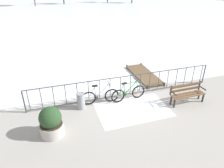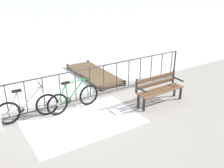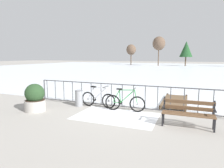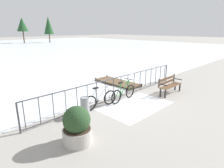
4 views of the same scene
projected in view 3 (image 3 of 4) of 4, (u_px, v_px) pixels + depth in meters
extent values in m
plane|color=#9E9991|center=(128.00, 109.00, 8.47)|extent=(160.00, 160.00, 0.00)
cube|color=silver|center=(175.00, 69.00, 34.57)|extent=(80.00, 56.00, 0.03)
cube|color=white|center=(116.00, 116.00, 7.40)|extent=(3.10, 1.95, 0.01)
cylinder|color=#38383D|center=(128.00, 85.00, 8.32)|extent=(9.00, 0.04, 0.04)
cylinder|color=#38383D|center=(128.00, 107.00, 8.46)|extent=(9.00, 0.04, 0.04)
cylinder|color=#38383D|center=(45.00, 90.00, 10.05)|extent=(0.06, 0.06, 1.05)
cylinder|color=#38383D|center=(47.00, 90.00, 9.98)|extent=(0.03, 0.03, 0.97)
cylinder|color=#38383D|center=(55.00, 90.00, 9.79)|extent=(0.03, 0.03, 0.97)
cylinder|color=#38383D|center=(64.00, 91.00, 9.60)|extent=(0.03, 0.03, 0.97)
cylinder|color=#38383D|center=(73.00, 92.00, 9.41)|extent=(0.03, 0.03, 0.97)
cylinder|color=#38383D|center=(82.00, 92.00, 9.23)|extent=(0.03, 0.03, 0.97)
cylinder|color=#38383D|center=(91.00, 93.00, 9.04)|extent=(0.03, 0.03, 0.97)
cylinder|color=#38383D|center=(101.00, 94.00, 8.85)|extent=(0.03, 0.03, 0.97)
cylinder|color=#38383D|center=(111.00, 95.00, 8.67)|extent=(0.03, 0.03, 0.97)
cylinder|color=#38383D|center=(122.00, 96.00, 8.48)|extent=(0.03, 0.03, 0.97)
cylinder|color=#38383D|center=(133.00, 96.00, 8.29)|extent=(0.03, 0.03, 0.97)
cylinder|color=#38383D|center=(145.00, 97.00, 8.11)|extent=(0.03, 0.03, 0.97)
cylinder|color=#38383D|center=(158.00, 98.00, 7.92)|extent=(0.03, 0.03, 0.97)
cylinder|color=#38383D|center=(170.00, 99.00, 7.73)|extent=(0.03, 0.03, 0.97)
cylinder|color=#38383D|center=(184.00, 100.00, 7.55)|extent=(0.03, 0.03, 0.97)
cylinder|color=#38383D|center=(198.00, 102.00, 7.36)|extent=(0.03, 0.03, 0.97)
cylinder|color=#38383D|center=(213.00, 103.00, 7.17)|extent=(0.03, 0.03, 0.97)
torus|color=black|center=(88.00, 99.00, 8.89)|extent=(0.66, 0.10, 0.66)
cylinder|color=gray|center=(88.00, 99.00, 8.89)|extent=(0.08, 0.07, 0.08)
torus|color=black|center=(109.00, 101.00, 8.44)|extent=(0.66, 0.10, 0.66)
cylinder|color=gray|center=(109.00, 101.00, 8.44)|extent=(0.08, 0.07, 0.08)
cylinder|color=#B2B2B7|center=(94.00, 93.00, 8.72)|extent=(0.08, 0.04, 0.53)
cylinder|color=#B2B2B7|center=(100.00, 94.00, 8.58)|extent=(0.61, 0.08, 0.59)
cylinder|color=#B2B2B7|center=(100.00, 88.00, 8.55)|extent=(0.63, 0.08, 0.07)
cylinder|color=#B2B2B7|center=(91.00, 99.00, 8.82)|extent=(0.34, 0.05, 0.05)
cylinder|color=#B2B2B7|center=(91.00, 93.00, 8.79)|extent=(0.32, 0.05, 0.56)
cylinder|color=#B2B2B7|center=(107.00, 94.00, 8.43)|extent=(0.16, 0.04, 0.59)
cube|color=black|center=(93.00, 87.00, 8.68)|extent=(0.25, 0.12, 0.05)
cylinder|color=black|center=(106.00, 87.00, 8.41)|extent=(0.06, 0.52, 0.03)
cylinder|color=black|center=(94.00, 99.00, 8.74)|extent=(0.18, 0.03, 0.18)
torus|color=black|center=(113.00, 102.00, 8.21)|extent=(0.66, 0.12, 0.66)
cylinder|color=gray|center=(113.00, 102.00, 8.21)|extent=(0.08, 0.07, 0.08)
torus|color=black|center=(137.00, 104.00, 7.90)|extent=(0.66, 0.12, 0.66)
cylinder|color=gray|center=(137.00, 104.00, 7.90)|extent=(0.08, 0.07, 0.08)
cylinder|color=#2D843D|center=(120.00, 96.00, 8.08)|extent=(0.08, 0.04, 0.53)
cylinder|color=#2D843D|center=(127.00, 96.00, 7.98)|extent=(0.61, 0.09, 0.59)
cylinder|color=#2D843D|center=(127.00, 90.00, 7.95)|extent=(0.63, 0.09, 0.07)
cylinder|color=#2D843D|center=(117.00, 102.00, 8.16)|extent=(0.34, 0.06, 0.05)
cylinder|color=#2D843D|center=(116.00, 96.00, 8.13)|extent=(0.32, 0.06, 0.56)
cylinder|color=#2D843D|center=(136.00, 97.00, 7.88)|extent=(0.16, 0.05, 0.59)
cube|color=black|center=(119.00, 89.00, 8.04)|extent=(0.25, 0.12, 0.05)
cylinder|color=black|center=(135.00, 89.00, 7.85)|extent=(0.07, 0.52, 0.03)
cylinder|color=black|center=(120.00, 103.00, 8.11)|extent=(0.18, 0.04, 0.18)
cube|color=brown|center=(188.00, 113.00, 6.31)|extent=(1.60, 0.11, 0.04)
cube|color=brown|center=(188.00, 114.00, 6.16)|extent=(1.60, 0.11, 0.04)
cube|color=brown|center=(188.00, 116.00, 6.02)|extent=(1.60, 0.11, 0.04)
cube|color=brown|center=(188.00, 108.00, 6.37)|extent=(1.60, 0.06, 0.12)
cube|color=brown|center=(188.00, 102.00, 6.35)|extent=(1.60, 0.06, 0.12)
cube|color=black|center=(215.00, 125.00, 5.80)|extent=(0.05, 0.06, 0.44)
cube|color=black|center=(214.00, 123.00, 6.04)|extent=(0.05, 0.06, 0.44)
cube|color=black|center=(214.00, 108.00, 6.09)|extent=(0.05, 0.04, 0.45)
cube|color=black|center=(215.00, 111.00, 5.86)|extent=(0.04, 0.40, 0.04)
cube|color=black|center=(163.00, 119.00, 6.35)|extent=(0.05, 0.06, 0.44)
cube|color=black|center=(164.00, 117.00, 6.59)|extent=(0.05, 0.06, 0.44)
cube|color=black|center=(164.00, 103.00, 6.64)|extent=(0.05, 0.04, 0.45)
cube|color=black|center=(164.00, 106.00, 6.41)|extent=(0.04, 0.40, 0.04)
cylinder|color=#ADA8A0|center=(35.00, 105.00, 8.13)|extent=(0.85, 0.85, 0.45)
cylinder|color=#38281E|center=(35.00, 100.00, 8.10)|extent=(0.79, 0.79, 0.02)
sphere|color=#264223|center=(35.00, 93.00, 8.06)|extent=(0.79, 0.79, 0.79)
cylinder|color=gray|center=(79.00, 98.00, 8.87)|extent=(0.34, 0.34, 0.72)
torus|color=#545558|center=(79.00, 91.00, 8.82)|extent=(0.35, 0.35, 0.02)
cube|color=brown|center=(175.00, 101.00, 9.38)|extent=(1.10, 2.89, 0.06)
cylinder|color=#433323|center=(160.00, 108.00, 8.23)|extent=(0.10, 0.10, 0.20)
cylinder|color=#433323|center=(185.00, 110.00, 7.87)|extent=(0.10, 0.10, 0.20)
cylinder|color=#433323|center=(167.00, 95.00, 10.89)|extent=(0.10, 0.10, 0.20)
cylinder|color=#433323|center=(186.00, 97.00, 10.53)|extent=(0.10, 0.10, 0.20)
cylinder|color=brown|center=(186.00, 58.00, 45.67)|extent=(0.29, 0.29, 3.49)
cone|color=#1E4723|center=(186.00, 49.00, 45.37)|extent=(2.95, 2.95, 3.63)
cylinder|color=brown|center=(158.00, 57.00, 46.08)|extent=(0.22, 0.22, 4.38)
ellipsoid|color=brown|center=(159.00, 43.00, 45.65)|extent=(2.93, 2.93, 3.22)
cylinder|color=brown|center=(131.00, 59.00, 53.13)|extent=(0.26, 0.26, 3.27)
ellipsoid|color=brown|center=(131.00, 50.00, 52.79)|extent=(2.58, 2.58, 2.84)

